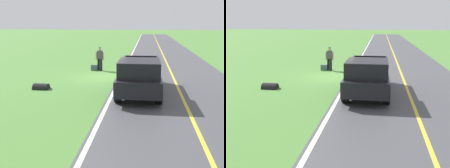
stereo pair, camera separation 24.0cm
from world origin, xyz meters
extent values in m
plane|color=#4C7F38|center=(0.00, 0.00, 0.00)|extent=(200.00, 200.00, 0.00)
cube|color=#47474C|center=(-4.34, 0.00, 0.00)|extent=(7.12, 120.00, 0.00)
cube|color=silver|center=(-0.96, 0.00, 0.01)|extent=(0.16, 117.60, 0.00)
cube|color=gold|center=(-4.34, 0.00, 0.01)|extent=(0.14, 117.60, 0.00)
cylinder|color=black|center=(0.69, -2.10, 0.44)|extent=(0.18, 0.18, 0.88)
cylinder|color=black|center=(0.92, -2.33, 0.44)|extent=(0.18, 0.18, 0.88)
cube|color=#3F3F47|center=(0.80, -2.21, 1.17)|extent=(0.41, 0.28, 0.58)
sphere|color=tan|center=(0.80, -2.21, 1.57)|extent=(0.23, 0.23, 0.23)
sphere|color=#4C564C|center=(0.80, -2.21, 1.65)|extent=(0.20, 0.20, 0.20)
cube|color=black|center=(0.81, -2.41, 1.20)|extent=(0.33, 0.21, 0.44)
cylinder|color=tan|center=(0.54, -2.20, 1.06)|extent=(0.10, 0.10, 0.58)
cylinder|color=tan|center=(1.06, -2.18, 1.06)|extent=(0.10, 0.10, 0.58)
cube|color=#384C56|center=(1.22, -2.14, 0.21)|extent=(0.47, 0.22, 0.41)
cube|color=black|center=(-2.27, 3.60, 0.75)|extent=(2.01, 5.41, 0.70)
cube|color=black|center=(-2.27, 4.79, 1.46)|extent=(1.85, 2.16, 0.72)
cube|color=black|center=(-2.27, 4.79, 1.53)|extent=(1.68, 1.30, 0.43)
cube|color=black|center=(-3.21, 2.52, 1.33)|extent=(0.11, 3.02, 0.45)
cube|color=black|center=(-1.33, 2.52, 1.33)|extent=(0.11, 3.02, 0.45)
cube|color=black|center=(-2.26, 1.01, 1.33)|extent=(1.84, 0.10, 0.45)
cylinder|color=black|center=(-3.17, 5.35, 0.40)|extent=(0.30, 0.80, 0.80)
cylinder|color=black|center=(-1.37, 5.35, 0.40)|extent=(0.30, 0.80, 0.80)
cylinder|color=black|center=(-3.17, 2.05, 0.40)|extent=(0.30, 0.80, 0.80)
cylinder|color=black|center=(-1.37, 2.05, 0.40)|extent=(0.30, 0.80, 0.80)
cylinder|color=black|center=(2.96, 3.59, 0.00)|extent=(0.80, 0.60, 0.60)
camera|label=1|loc=(-2.59, 16.58, 3.52)|focal=42.08mm
camera|label=2|loc=(-2.83, 16.54, 3.52)|focal=42.08mm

